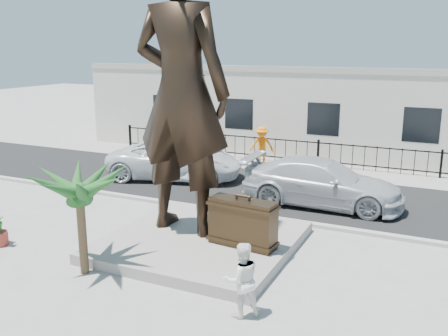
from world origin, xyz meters
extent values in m
plane|color=#9E9991|center=(0.00, 0.00, 0.00)|extent=(100.00, 100.00, 0.00)
cube|color=black|center=(0.00, 8.00, 0.01)|extent=(40.00, 7.00, 0.01)
cube|color=#A5A399|center=(0.00, 4.50, 0.06)|extent=(40.00, 0.25, 0.12)
cube|color=#9E9991|center=(0.00, 12.00, 0.01)|extent=(40.00, 2.50, 0.02)
cube|color=gray|center=(-0.50, 1.50, 0.15)|extent=(5.20, 5.20, 0.30)
cube|color=black|center=(0.00, 12.80, 0.60)|extent=(22.00, 0.10, 1.20)
cube|color=silver|center=(0.00, 17.00, 2.20)|extent=(28.00, 7.00, 4.40)
imported|color=black|center=(-1.29, 1.90, 4.40)|extent=(3.06, 2.07, 8.21)
cube|color=#302214|center=(0.84, 1.42, 0.96)|extent=(1.93, 0.79, 1.33)
imported|color=white|center=(2.06, -1.52, 0.84)|extent=(1.03, 1.01, 1.67)
imported|color=silver|center=(-5.10, 7.88, 0.82)|extent=(6.32, 4.11, 1.62)
imported|color=silver|center=(1.69, 6.85, 0.85)|extent=(5.84, 2.44, 1.69)
imported|color=orange|center=(-2.62, 12.02, 0.95)|extent=(1.33, 0.97, 1.86)
camera|label=1|loc=(5.84, -10.54, 5.70)|focal=40.00mm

